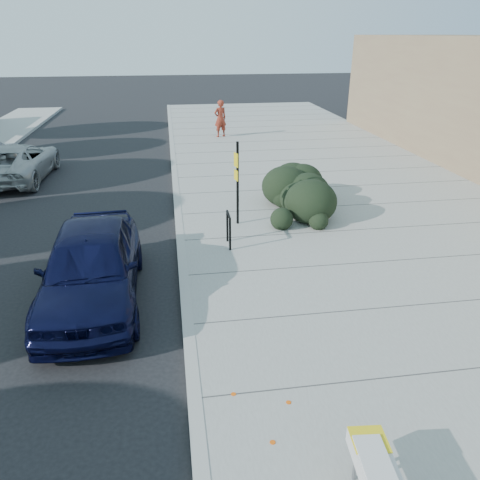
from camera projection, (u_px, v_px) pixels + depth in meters
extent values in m
plane|color=black|center=(188.00, 331.00, 9.00)|extent=(120.00, 120.00, 0.00)
cube|color=gray|center=(364.00, 218.00, 14.26)|extent=(11.20, 50.00, 0.15)
cube|color=#9E9E99|center=(179.00, 229.00, 13.49)|extent=(0.22, 50.00, 0.17)
cylinder|color=gray|center=(355.00, 467.00, 5.77)|extent=(0.05, 0.05, 0.40)
cylinder|color=gray|center=(377.00, 466.00, 5.79)|extent=(0.05, 0.05, 0.40)
cube|color=yellow|center=(369.00, 439.00, 5.63)|extent=(0.47, 0.46, 0.02)
cylinder|color=black|center=(230.00, 234.00, 11.85)|extent=(0.06, 0.06, 0.86)
cylinder|color=black|center=(227.00, 226.00, 12.35)|extent=(0.06, 0.06, 0.86)
cylinder|color=black|center=(229.00, 215.00, 11.93)|extent=(0.06, 0.56, 0.06)
cube|color=black|center=(238.00, 184.00, 13.21)|extent=(0.07, 0.07, 2.40)
cube|color=yellow|center=(236.00, 160.00, 12.91)|extent=(0.08, 0.27, 0.39)
cube|color=yellow|center=(236.00, 175.00, 13.09)|extent=(0.08, 0.26, 0.30)
ellipsoid|color=black|center=(297.00, 186.00, 14.66)|extent=(3.27, 4.18, 1.40)
imported|color=black|center=(91.00, 266.00, 9.73)|extent=(2.06, 4.89, 1.65)
imported|color=#A1A4A6|center=(17.00, 162.00, 18.06)|extent=(2.50, 5.07, 1.38)
imported|color=maroon|center=(220.00, 119.00, 24.72)|extent=(0.81, 0.67, 1.91)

